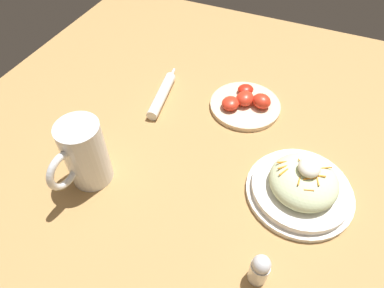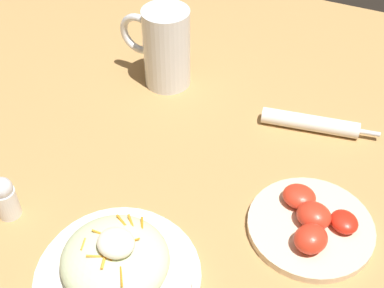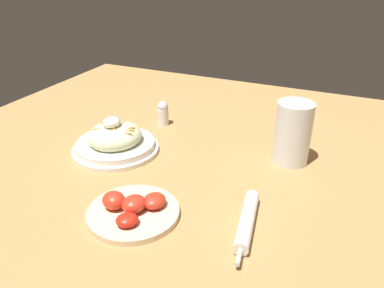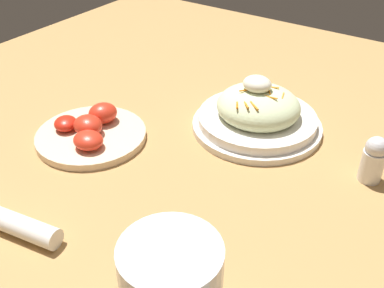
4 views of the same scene
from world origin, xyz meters
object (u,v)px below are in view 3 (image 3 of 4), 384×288
at_px(tomato_plate, 133,210).
at_px(salt_shaker, 163,113).
at_px(beer_mug, 293,136).
at_px(napkin_roll, 247,221).
at_px(salad_plate, 114,141).

xyz_separation_m(tomato_plate, salt_shaker, (-0.43, -0.16, 0.02)).
height_order(beer_mug, napkin_roll, beer_mug).
bearing_deg(salt_shaker, beer_mug, 80.22).
xyz_separation_m(salad_plate, beer_mug, (-0.14, 0.43, 0.04)).
relative_size(salad_plate, beer_mug, 1.45).
xyz_separation_m(beer_mug, salt_shaker, (-0.07, -0.40, -0.03)).
relative_size(napkin_roll, salt_shaker, 2.78).
relative_size(beer_mug, tomato_plate, 0.84).
bearing_deg(beer_mug, salad_plate, -71.86).
height_order(beer_mug, tomato_plate, beer_mug).
bearing_deg(tomato_plate, salad_plate, -138.65).
height_order(salad_plate, beer_mug, beer_mug).
xyz_separation_m(napkin_roll, salt_shaker, (-0.37, -0.38, 0.02)).
bearing_deg(salt_shaker, tomato_plate, 20.25).
bearing_deg(salad_plate, beer_mug, 108.14).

